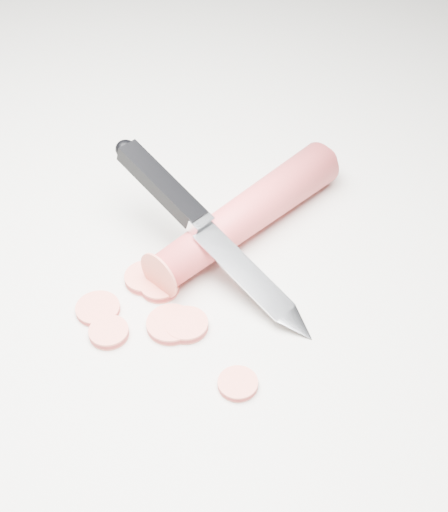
{
  "coord_description": "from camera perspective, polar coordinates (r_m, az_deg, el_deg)",
  "views": [
    {
      "loc": [
        0.07,
        -0.41,
        0.43
      ],
      "look_at": [
        0.07,
        0.01,
        0.02
      ],
      "focal_mm": 50.0,
      "sensor_mm": 36.0,
      "label": 1
    }
  ],
  "objects": [
    {
      "name": "carrot_slice_2",
      "position": [
        0.58,
        -5.16,
        -2.47
      ],
      "size": [
        0.03,
        0.03,
        0.01
      ],
      "primitive_type": "cylinder",
      "color": "#EB6B56",
      "rests_on": "ground"
    },
    {
      "name": "carrot_slice_3",
      "position": [
        0.52,
        1.11,
        -10.18
      ],
      "size": [
        0.03,
        0.03,
        0.01
      ],
      "primitive_type": "cylinder",
      "color": "#EB6B56",
      "rests_on": "ground"
    },
    {
      "name": "carrot_slice_1",
      "position": [
        0.56,
        -4.26,
        -5.48
      ],
      "size": [
        0.04,
        0.04,
        0.01
      ],
      "primitive_type": "cylinder",
      "color": "#EB6B56",
      "rests_on": "ground"
    },
    {
      "name": "ground",
      "position": [
        0.59,
        -6.43,
        -2.01
      ],
      "size": [
        2.4,
        2.4,
        0.0
      ],
      "primitive_type": "plane",
      "color": "beige",
      "rests_on": "ground"
    },
    {
      "name": "carrot_slice_5",
      "position": [
        0.56,
        -9.2,
        -6.06
      ],
      "size": [
        0.03,
        0.03,
        0.01
      ],
      "primitive_type": "cylinder",
      "color": "#EB6B56",
      "rests_on": "ground"
    },
    {
      "name": "carrot",
      "position": [
        0.62,
        1.87,
        3.38
      ],
      "size": [
        0.17,
        0.18,
        0.04
      ],
      "primitive_type": "cylinder",
      "rotation": [
        1.57,
        0.0,
        -0.76
      ],
      "color": "#D43B3F",
      "rests_on": "ground"
    },
    {
      "name": "kitchen_knife",
      "position": [
        0.57,
        -1.0,
        1.92
      ],
      "size": [
        0.18,
        0.17,
        0.08
      ],
      "primitive_type": null,
      "color": "silver",
      "rests_on": "ground"
    },
    {
      "name": "carrot_slice_6",
      "position": [
        0.56,
        -3.04,
        -5.53
      ],
      "size": [
        0.03,
        0.03,
        0.01
      ],
      "primitive_type": "cylinder",
      "color": "#EB6B56",
      "rests_on": "ground"
    },
    {
      "name": "carrot_slice_4",
      "position": [
        0.59,
        -6.24,
        -1.76
      ],
      "size": [
        0.04,
        0.04,
        0.01
      ],
      "primitive_type": "cylinder",
      "color": "#EB6B56",
      "rests_on": "ground"
    },
    {
      "name": "carrot_slice_0",
      "position": [
        0.57,
        -10.06,
        -4.18
      ],
      "size": [
        0.04,
        0.04,
        0.01
      ],
      "primitive_type": "cylinder",
      "color": "#EB6B56",
      "rests_on": "ground"
    }
  ]
}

